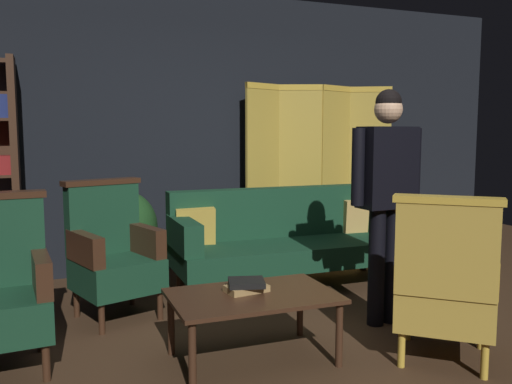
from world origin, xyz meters
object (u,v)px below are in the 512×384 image
potted_plant (126,231)px  book_tan_leather (246,288)px  folding_screen (318,171)px  book_black_cloth (246,283)px  coffee_table (253,301)px  armchair_wing_right (113,253)px  armchair_gilt_accent (445,284)px  standing_figure (386,185)px  velvet_couch (287,236)px

potted_plant → book_tan_leather: (0.48, -1.89, -0.06)m
folding_screen → book_black_cloth: size_ratio=8.66×
coffee_table → armchair_wing_right: (-0.71, 1.13, 0.12)m
armchair_gilt_accent → armchair_wing_right: size_ratio=1.00×
book_black_cloth → standing_figure: bearing=10.2°
armchair_gilt_accent → potted_plant: 2.86m
standing_figure → book_black_cloth: standing_figure is taller
book_tan_leather → armchair_wing_right: bearing=122.5°
standing_figure → book_tan_leather: bearing=-169.8°
book_tan_leather → book_black_cloth: (0.00, 0.00, 0.04)m
velvet_couch → book_black_cloth: bearing=-122.8°
velvet_couch → armchair_gilt_accent: (0.20, -1.88, 0.04)m
potted_plant → folding_screen: bearing=7.3°
standing_figure → potted_plant: bearing=134.1°
armchair_gilt_accent → folding_screen: bearing=79.1°
potted_plant → book_black_cloth: (0.48, -1.89, -0.03)m
coffee_table → armchair_gilt_accent: size_ratio=0.96×
armchair_wing_right → standing_figure: bearing=-25.4°
armchair_wing_right → book_tan_leather: bearing=-57.5°
standing_figure → potted_plant: standing_figure is taller
coffee_table → armchair_gilt_accent: armchair_gilt_accent is taller
velvet_couch → armchair_gilt_accent: 1.89m
standing_figure → velvet_couch: bearing=101.9°
velvet_couch → book_tan_leather: size_ratio=8.41×
armchair_gilt_accent → potted_plant: bearing=123.6°
armchair_gilt_accent → coffee_table: bearing=157.9°
folding_screen → potted_plant: size_ratio=2.18×
potted_plant → book_black_cloth: bearing=-75.6°
velvet_couch → book_tan_leather: (-0.90, -1.39, -0.01)m
armchair_wing_right → book_black_cloth: (0.69, -1.08, -0.01)m
coffee_table → folding_screen: bearing=54.4°
armchair_wing_right → potted_plant: armchair_wing_right is taller
armchair_wing_right → potted_plant: 0.84m
potted_plant → velvet_couch: bearing=-19.9°
armchair_gilt_accent → velvet_couch: bearing=96.1°
standing_figure → book_black_cloth: size_ratio=7.76×
armchair_wing_right → standing_figure: standing_figure is taller
coffee_table → potted_plant: potted_plant is taller
velvet_couch → potted_plant: (-1.38, 0.50, 0.05)m
standing_figure → book_black_cloth: bearing=-169.8°
velvet_couch → book_black_cloth: (-0.90, -1.39, 0.03)m
book_black_cloth → book_tan_leather: bearing=0.0°
armchair_gilt_accent → standing_figure: size_ratio=0.61×
coffee_table → standing_figure: size_ratio=0.59×
velvet_couch → coffee_table: velvet_couch is taller
folding_screen → armchair_wing_right: (-2.30, -1.08, -0.50)m
book_tan_leather → book_black_cloth: book_black_cloth is taller
armchair_gilt_accent → book_tan_leather: armchair_gilt_accent is taller
armchair_gilt_accent → book_black_cloth: armchair_gilt_accent is taller
folding_screen → standing_figure: size_ratio=1.12×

